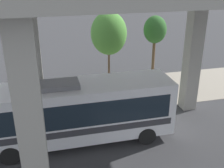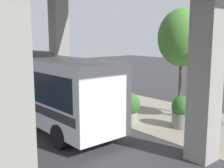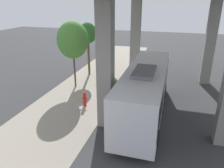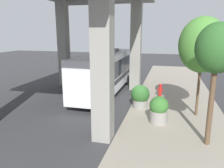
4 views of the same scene
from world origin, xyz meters
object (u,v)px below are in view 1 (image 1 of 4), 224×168
object	(u,v)px
planter_front	(139,86)
planter_middle	(113,97)
street_tree_far	(155,30)
bus	(75,110)
fire_hydrant	(69,97)
street_tree_near	(109,33)

from	to	relation	value
planter_front	planter_middle	distance (m)	2.79
planter_middle	street_tree_far	bearing A→B (deg)	130.48
bus	fire_hydrant	xyz separation A→B (m)	(-4.59, 0.07, -1.42)
fire_hydrant	street_tree_far	xyz separation A→B (m)	(-2.49, 7.21, 3.82)
fire_hydrant	street_tree_near	world-z (taller)	street_tree_near
planter_front	street_tree_far	distance (m)	4.71
planter_front	planter_middle	xyz separation A→B (m)	(1.38, -2.42, 0.00)
planter_middle	street_tree_near	distance (m)	5.14
fire_hydrant	planter_middle	size ratio (longest dim) A/B	0.71
bus	street_tree_far	bearing A→B (deg)	134.20
bus	street_tree_far	world-z (taller)	street_tree_far
bus	street_tree_far	distance (m)	10.44
planter_middle	street_tree_near	world-z (taller)	street_tree_near
planter_front	planter_middle	size ratio (longest dim) A/B	1.00
bus	planter_middle	bearing A→B (deg)	139.01
fire_hydrant	street_tree_far	world-z (taller)	street_tree_far
fire_hydrant	street_tree_far	distance (m)	8.53
planter_middle	street_tree_far	distance (m)	6.77
street_tree_far	planter_middle	bearing A→B (deg)	-49.52
bus	planter_front	xyz separation A→B (m)	(-4.74, 5.33, -1.18)
bus	planter_middle	size ratio (longest dim) A/B	6.63
fire_hydrant	street_tree_far	bearing A→B (deg)	109.05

